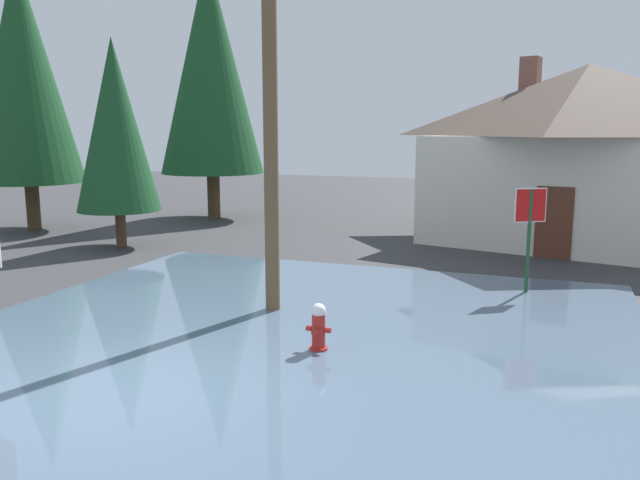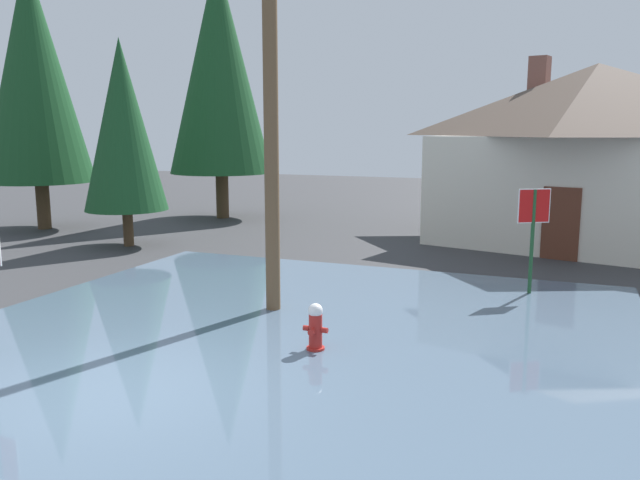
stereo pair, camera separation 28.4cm
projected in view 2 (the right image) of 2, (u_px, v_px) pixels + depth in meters
name	position (u px, v px, depth m)	size (l,w,h in m)	color
ground_plane	(113.00, 398.00, 8.65)	(80.00, 80.00, 0.10)	#38383A
flood_puddle	(280.00, 341.00, 10.74)	(11.77, 12.29, 0.06)	#4C6075
fire_hydrant	(315.00, 329.00, 10.18)	(0.41, 0.35, 0.82)	#AD231E
utility_pole	(271.00, 106.00, 11.89)	(1.60, 0.28, 7.60)	brown
stop_sign_far	(533.00, 220.00, 13.50)	(0.63, 0.40, 2.31)	#1E4C28
house	(592.00, 152.00, 19.70)	(10.47, 8.86, 5.95)	silver
pine_tree_tall_left	(219.00, 67.00, 24.94)	(4.04, 4.04, 10.11)	#4C3823
pine_tree_mid_left	(33.00, 71.00, 22.17)	(3.76, 3.76, 9.39)	#4C3823
pine_tree_short_left	(123.00, 126.00, 19.07)	(2.48, 2.48, 6.21)	#4C3823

